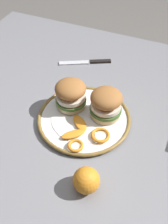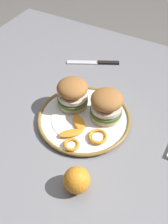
% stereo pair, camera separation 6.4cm
% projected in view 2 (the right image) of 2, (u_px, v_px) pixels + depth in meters
% --- Properties ---
extents(ground_plane, '(8.00, 8.00, 0.00)m').
position_uv_depth(ground_plane, '(77.00, 198.00, 1.51)').
color(ground_plane, slate).
extents(dining_table, '(1.20, 1.07, 0.74)m').
position_uv_depth(dining_table, '(74.00, 121.00, 1.04)').
color(dining_table, gray).
rests_on(dining_table, ground).
extents(dinner_plate, '(0.32, 0.32, 0.02)m').
position_uv_depth(dinner_plate, '(84.00, 118.00, 0.92)').
color(dinner_plate, white).
rests_on(dinner_plate, dining_table).
extents(sandwich_half_left, '(0.11, 0.11, 0.10)m').
position_uv_depth(sandwich_half_left, '(73.00, 93.00, 0.92)').
color(sandwich_half_left, beige).
rests_on(sandwich_half_left, dinner_plate).
extents(sandwich_half_right, '(0.12, 0.12, 0.10)m').
position_uv_depth(sandwich_half_right, '(106.00, 105.00, 0.88)').
color(sandwich_half_right, beige).
rests_on(sandwich_half_right, dinner_plate).
extents(orange_peel_curled, '(0.06, 0.06, 0.01)m').
position_uv_depth(orange_peel_curled, '(98.00, 136.00, 0.85)').
color(orange_peel_curled, orange).
rests_on(orange_peel_curled, dinner_plate).
extents(orange_peel_strip_long, '(0.08, 0.08, 0.01)m').
position_uv_depth(orange_peel_strip_long, '(79.00, 123.00, 0.89)').
color(orange_peel_strip_long, orange).
rests_on(orange_peel_strip_long, dinner_plate).
extents(orange_peel_strip_short, '(0.08, 0.07, 0.01)m').
position_uv_depth(orange_peel_strip_short, '(71.00, 133.00, 0.86)').
color(orange_peel_strip_short, orange).
rests_on(orange_peel_strip_short, dinner_plate).
extents(orange_peel_small_curl, '(0.07, 0.07, 0.01)m').
position_uv_depth(orange_peel_small_curl, '(71.00, 145.00, 0.82)').
color(orange_peel_small_curl, orange).
rests_on(orange_peel_small_curl, dinner_plate).
extents(whole_orange, '(0.07, 0.07, 0.07)m').
position_uv_depth(whole_orange, '(77.00, 180.00, 0.73)').
color(whole_orange, orange).
rests_on(whole_orange, dining_table).
extents(table_knife, '(0.21, 0.12, 0.01)m').
position_uv_depth(table_knife, '(97.00, 63.00, 1.15)').
color(table_knife, silver).
rests_on(table_knife, dining_table).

